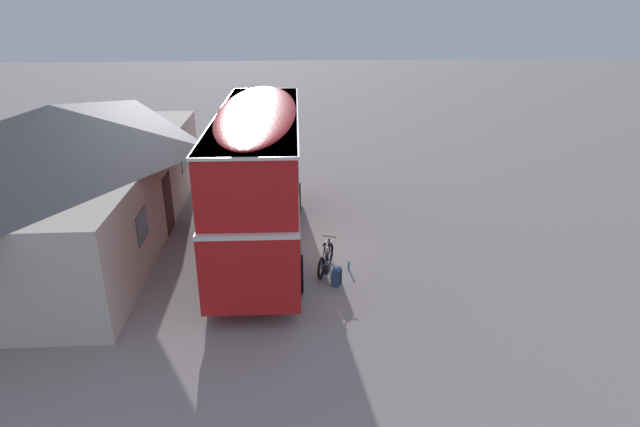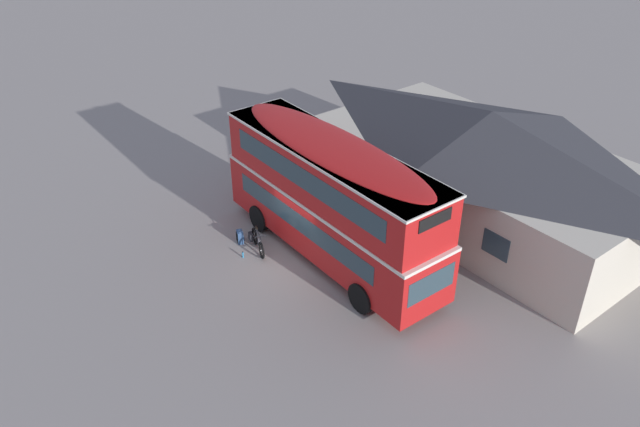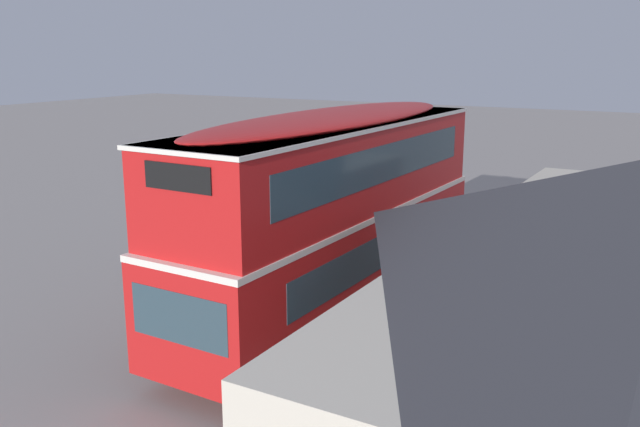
{
  "view_description": "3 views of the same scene",
  "coord_description": "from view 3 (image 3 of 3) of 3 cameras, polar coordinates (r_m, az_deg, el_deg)",
  "views": [
    {
      "loc": [
        -15.82,
        0.65,
        7.79
      ],
      "look_at": [
        -0.31,
        -0.53,
        1.48
      ],
      "focal_mm": 29.61,
      "sensor_mm": 36.0,
      "label": 1
    },
    {
      "loc": [
        15.75,
        -11.45,
        14.17
      ],
      "look_at": [
        0.66,
        0.82,
        2.09
      ],
      "focal_mm": 35.49,
      "sensor_mm": 36.0,
      "label": 2
    },
    {
      "loc": [
        13.76,
        8.35,
        6.07
      ],
      "look_at": [
        0.0,
        0.63,
        2.26
      ],
      "focal_mm": 38.27,
      "sensor_mm": 36.0,
      "label": 3
    }
  ],
  "objects": [
    {
      "name": "touring_bicycle",
      "position": [
        18.53,
        -1.22,
        -4.34
      ],
      "size": [
        1.64,
        0.7,
        0.99
      ],
      "color": "black",
      "rests_on": "ground"
    },
    {
      "name": "ground_plane",
      "position": [
        17.2,
        -1.84,
        -7.1
      ],
      "size": [
        120.0,
        120.0,
        0.0
      ],
      "primitive_type": "plane",
      "color": "gray"
    },
    {
      "name": "water_bottle_blue_sports",
      "position": [
        18.9,
        -3.25,
        -4.79
      ],
      "size": [
        0.07,
        0.07,
        0.26
      ],
      "color": "#338CBF",
      "rests_on": "ground"
    },
    {
      "name": "double_decker_bus",
      "position": [
        15.23,
        1.16,
        0.57
      ],
      "size": [
        10.31,
        2.89,
        4.79
      ],
      "color": "black",
      "rests_on": "ground"
    },
    {
      "name": "backpack_on_ground",
      "position": [
        19.36,
        -0.59,
        -3.78
      ],
      "size": [
        0.39,
        0.35,
        0.58
      ],
      "color": "#2D4C7A",
      "rests_on": "ground"
    }
  ]
}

